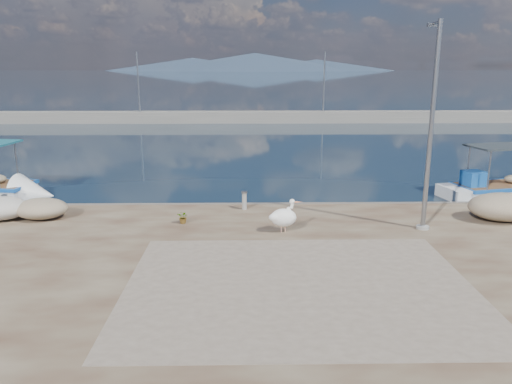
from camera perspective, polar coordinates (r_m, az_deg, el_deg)
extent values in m
plane|color=#162635|center=(16.10, 0.24, -7.83)|extent=(1400.00, 1400.00, 0.00)
cube|color=#472D1E|center=(10.64, 1.00, -18.79)|extent=(44.00, 22.00, 0.50)
cube|color=gray|center=(13.21, 4.95, -10.64)|extent=(9.00, 7.00, 0.01)
cube|color=gray|center=(55.19, -0.68, 8.57)|extent=(120.00, 2.20, 1.20)
cylinder|color=gray|center=(56.18, -13.29, 11.77)|extent=(0.16, 0.16, 7.00)
cylinder|color=gray|center=(55.58, 7.77, 11.99)|extent=(0.16, 0.16, 7.00)
cone|color=#28384C|center=(668.56, -7.23, 14.29)|extent=(220.00, 220.00, 16.00)
cone|color=#28384C|center=(665.02, -0.14, 14.66)|extent=(280.00, 280.00, 22.00)
cone|color=#28384C|center=(671.03, 6.93, 14.22)|extent=(200.00, 200.00, 14.00)
cube|color=white|center=(26.57, 26.01, -0.22)|extent=(6.18, 3.16, 0.97)
cube|color=#1953A2|center=(26.48, 26.11, 0.68)|extent=(4.58, 2.86, 0.14)
cube|color=maroon|center=(26.58, 25.99, -0.34)|extent=(4.58, 2.84, 0.12)
cube|color=#1953A2|center=(25.48, 23.64, 1.41)|extent=(1.09, 1.09, 0.71)
cube|color=#262D31|center=(26.15, 26.55, 4.70)|extent=(3.57, 2.49, 0.08)
cylinder|color=tan|center=(17.14, 2.92, -4.16)|extent=(0.04, 0.04, 0.29)
cylinder|color=tan|center=(17.19, 3.37, -4.11)|extent=(0.04, 0.04, 0.29)
ellipsoid|color=white|center=(17.05, 3.16, -2.94)|extent=(1.01, 0.80, 0.63)
cylinder|color=white|center=(17.07, 4.01, -1.84)|extent=(0.23, 0.18, 0.53)
sphere|color=white|center=(17.02, 4.15, -1.08)|extent=(0.18, 0.18, 0.18)
cone|color=#D07451|center=(17.12, 4.78, -1.15)|extent=(0.43, 0.23, 0.13)
cylinder|color=gray|center=(17.76, 19.37, 6.81)|extent=(0.16, 0.16, 7.00)
cylinder|color=gray|center=(18.48, 18.50, -3.84)|extent=(0.44, 0.44, 0.10)
cube|color=gray|center=(18.30, 19.55, 17.54)|extent=(0.35, 0.18, 0.12)
cylinder|color=gray|center=(19.77, -1.34, -1.01)|extent=(0.18, 0.18, 0.70)
cylinder|color=gray|center=(19.68, -1.35, -0.03)|extent=(0.24, 0.24, 0.06)
cylinder|color=gray|center=(21.65, -26.74, -1.24)|extent=(0.18, 0.18, 0.68)
cylinder|color=gray|center=(21.57, -26.84, -0.36)|extent=(0.23, 0.23, 0.06)
imported|color=#33722D|center=(18.24, -8.29, -2.86)|extent=(0.53, 0.50, 0.47)
ellipsoid|color=#BFAA8E|center=(20.25, -23.33, -1.76)|extent=(1.94, 1.51, 0.75)
ellipsoid|color=#BFAA8E|center=(20.51, 26.41, -1.53)|extent=(2.56, 1.83, 1.01)
ellipsoid|color=beige|center=(20.78, -27.24, -1.66)|extent=(2.08, 1.52, 0.85)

